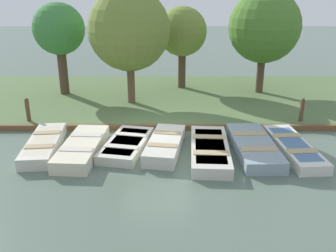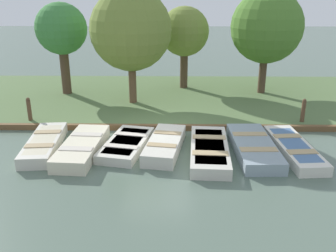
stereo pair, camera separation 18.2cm
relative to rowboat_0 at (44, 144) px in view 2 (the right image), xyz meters
The scene contains 16 objects.
ground_plane 3.84m from the rowboat_0, 104.10° to the left, with size 80.00×80.00×0.00m, color #566B5B.
shore_bank 7.00m from the rowboat_0, 147.95° to the left, with size 8.00×24.00×0.22m.
dock_walkway 4.42m from the rowboat_0, 122.73° to the left, with size 1.29×14.81×0.21m.
rowboat_0 is the anchor object (origin of this frame).
rowboat_1 1.37m from the rowboat_0, 77.54° to the left, with size 3.20×1.31×0.44m.
rowboat_2 2.74m from the rowboat_0, 91.81° to the left, with size 2.98×1.74×0.33m.
rowboat_3 4.02m from the rowboat_0, 89.19° to the left, with size 2.96×1.45×0.44m.
rowboat_4 5.48m from the rowboat_0, 85.74° to the left, with size 3.46×1.38×0.39m.
rowboat_5 6.93m from the rowboat_0, 88.80° to the left, with size 3.42×1.33×0.41m.
rowboat_6 8.23m from the rowboat_0, 88.72° to the left, with size 3.49×1.24×0.35m.
mooring_post_near 2.63m from the rowboat_0, 150.69° to the right, with size 0.16×0.16×1.13m.
mooring_post_far 9.55m from the rowboat_0, 103.76° to the left, with size 0.16×0.16×1.13m.
park_tree_far_left 6.97m from the rowboat_0, behind, with size 2.37×2.37×4.47m.
park_tree_left 6.23m from the rowboat_0, 152.36° to the left, with size 3.47×3.47×5.13m.
park_tree_center 9.28m from the rowboat_0, 146.96° to the left, with size 2.42×2.42×4.24m.
park_tree_right 11.22m from the rowboat_0, 127.01° to the left, with size 3.35×3.35×5.03m.
Camera 2 is at (12.32, 0.58, 5.13)m, focal length 40.00 mm.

